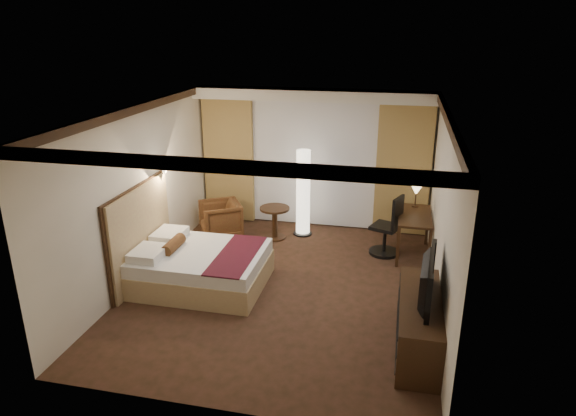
% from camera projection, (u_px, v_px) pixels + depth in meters
% --- Properties ---
extents(floor, '(4.50, 5.50, 0.01)m').
position_uv_depth(floor, '(282.00, 287.00, 7.90)').
color(floor, '#2F2112').
rests_on(floor, ground).
extents(ceiling, '(4.50, 5.50, 0.01)m').
position_uv_depth(ceiling, '(282.00, 111.00, 6.99)').
color(ceiling, white).
rests_on(ceiling, back_wall).
extents(back_wall, '(4.50, 0.02, 2.70)m').
position_uv_depth(back_wall, '(314.00, 158.00, 9.97)').
color(back_wall, beige).
rests_on(back_wall, floor).
extents(left_wall, '(0.02, 5.50, 2.70)m').
position_uv_depth(left_wall, '(140.00, 194.00, 7.91)').
color(left_wall, beige).
rests_on(left_wall, floor).
extents(right_wall, '(0.02, 5.50, 2.70)m').
position_uv_depth(right_wall, '(443.00, 216.00, 6.98)').
color(right_wall, beige).
rests_on(right_wall, floor).
extents(crown_molding, '(4.50, 5.50, 0.12)m').
position_uv_depth(crown_molding, '(282.00, 115.00, 7.01)').
color(crown_molding, black).
rests_on(crown_molding, ceiling).
extents(soffit, '(4.50, 0.50, 0.20)m').
position_uv_depth(soffit, '(313.00, 95.00, 9.32)').
color(soffit, white).
rests_on(soffit, ceiling).
extents(curtain_sheer, '(2.48, 0.04, 2.45)m').
position_uv_depth(curtain_sheer, '(314.00, 164.00, 9.93)').
color(curtain_sheer, silver).
rests_on(curtain_sheer, back_wall).
extents(curtain_left_drape, '(1.00, 0.14, 2.45)m').
position_uv_depth(curtain_left_drape, '(229.00, 160.00, 10.23)').
color(curtain_left_drape, '#AB8B4E').
rests_on(curtain_left_drape, back_wall).
extents(curtain_right_drape, '(1.00, 0.14, 2.45)m').
position_uv_depth(curtain_right_drape, '(403.00, 170.00, 9.53)').
color(curtain_right_drape, '#AB8B4E').
rests_on(curtain_right_drape, back_wall).
extents(wall_sconce, '(0.24, 0.24, 0.24)m').
position_uv_depth(wall_sconce, '(164.00, 168.00, 8.29)').
color(wall_sconce, white).
rests_on(wall_sconce, left_wall).
extents(bed, '(1.92, 1.50, 0.56)m').
position_uv_depth(bed, '(202.00, 268.00, 7.88)').
color(bed, white).
rests_on(bed, floor).
extents(headboard, '(0.12, 1.80, 1.50)m').
position_uv_depth(headboard, '(141.00, 234.00, 7.92)').
color(headboard, tan).
rests_on(headboard, floor).
extents(armchair, '(0.94, 0.96, 0.74)m').
position_uv_depth(armchair, '(220.00, 217.00, 9.70)').
color(armchair, '#4C2617').
rests_on(armchair, floor).
extents(side_table, '(0.56, 0.56, 0.61)m').
position_uv_depth(side_table, '(275.00, 223.00, 9.60)').
color(side_table, black).
rests_on(side_table, floor).
extents(floor_lamp, '(0.35, 0.35, 1.66)m').
position_uv_depth(floor_lamp, '(303.00, 193.00, 9.61)').
color(floor_lamp, white).
rests_on(floor_lamp, floor).
extents(desk, '(0.55, 1.16, 0.75)m').
position_uv_depth(desk, '(413.00, 235.00, 8.87)').
color(desk, black).
rests_on(desk, floor).
extents(desk_lamp, '(0.18, 0.18, 0.34)m').
position_uv_depth(desk_lamp, '(416.00, 197.00, 9.08)').
color(desk_lamp, '#FFD899').
rests_on(desk_lamp, desk).
extents(office_chair, '(0.68, 0.68, 1.09)m').
position_uv_depth(office_chair, '(386.00, 225.00, 8.87)').
color(office_chair, black).
rests_on(office_chair, floor).
extents(dresser, '(0.50, 1.73, 0.67)m').
position_uv_depth(dresser, '(419.00, 323.00, 6.32)').
color(dresser, black).
rests_on(dresser, floor).
extents(television, '(0.74, 1.18, 0.15)m').
position_uv_depth(television, '(421.00, 275.00, 6.10)').
color(television, black).
rests_on(television, dresser).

